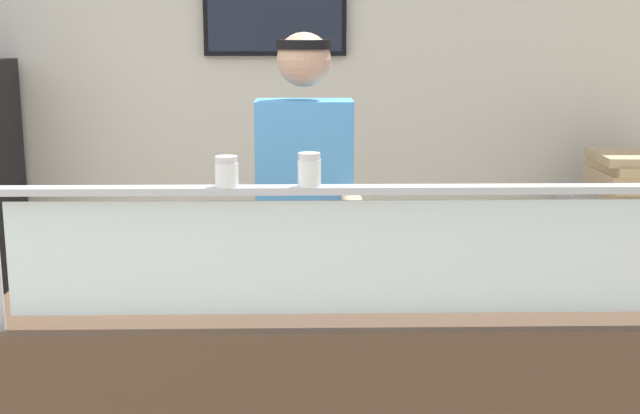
{
  "coord_description": "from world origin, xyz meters",
  "views": [
    {
      "loc": [
        0.94,
        -2.2,
        1.77
      ],
      "look_at": [
        1.0,
        0.41,
        1.22
      ],
      "focal_mm": 47.56,
      "sensor_mm": 36.0,
      "label": 1
    }
  ],
  "objects_px": {
    "pepper_flake_shaker": "(309,172)",
    "worker_figure": "(306,224)",
    "pizza_tray": "(291,279)",
    "parmesan_shaker": "(227,173)",
    "pizza_server": "(276,274)"
  },
  "relations": [
    {
      "from": "pepper_flake_shaker",
      "to": "worker_figure",
      "type": "xyz_separation_m",
      "value": [
        -0.01,
        1.04,
        -0.39
      ]
    },
    {
      "from": "pizza_tray",
      "to": "parmesan_shaker",
      "type": "relative_size",
      "value": 5.77
    },
    {
      "from": "pizza_server",
      "to": "parmesan_shaker",
      "type": "height_order",
      "value": "parmesan_shaker"
    },
    {
      "from": "parmesan_shaker",
      "to": "worker_figure",
      "type": "bearing_deg",
      "value": 78.29
    },
    {
      "from": "pizza_tray",
      "to": "pizza_server",
      "type": "bearing_deg",
      "value": -157.57
    },
    {
      "from": "pizza_tray",
      "to": "parmesan_shaker",
      "type": "bearing_deg",
      "value": -112.05
    },
    {
      "from": "pizza_server",
      "to": "parmesan_shaker",
      "type": "xyz_separation_m",
      "value": [
        -0.12,
        -0.39,
        0.4
      ]
    },
    {
      "from": "parmesan_shaker",
      "to": "pepper_flake_shaker",
      "type": "distance_m",
      "value": 0.22
    },
    {
      "from": "parmesan_shaker",
      "to": "worker_figure",
      "type": "height_order",
      "value": "worker_figure"
    },
    {
      "from": "pizza_tray",
      "to": "pizza_server",
      "type": "distance_m",
      "value": 0.06
    },
    {
      "from": "pizza_server",
      "to": "worker_figure",
      "type": "distance_m",
      "value": 0.66
    },
    {
      "from": "pepper_flake_shaker",
      "to": "worker_figure",
      "type": "bearing_deg",
      "value": 90.38
    },
    {
      "from": "pepper_flake_shaker",
      "to": "pizza_server",
      "type": "bearing_deg",
      "value": 105.03
    },
    {
      "from": "parmesan_shaker",
      "to": "pepper_flake_shaker",
      "type": "height_order",
      "value": "pepper_flake_shaker"
    },
    {
      "from": "pizza_tray",
      "to": "worker_figure",
      "type": "height_order",
      "value": "worker_figure"
    }
  ]
}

